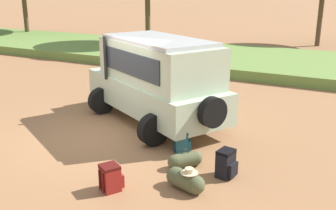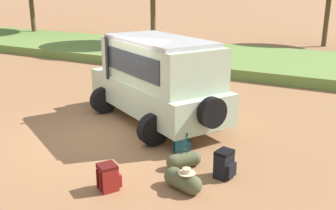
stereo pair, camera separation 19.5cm
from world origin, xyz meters
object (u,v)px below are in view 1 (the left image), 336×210
at_px(backpack_cluster_center, 226,164).
at_px(safari_vehicle, 156,79).
at_px(duffel_bag_low_black_case, 185,180).
at_px(backpack_beside_front_wheel, 111,178).
at_px(backpack_near_rear_wheel, 182,142).
at_px(duffel_bag_soft_canvas, 185,160).

bearing_deg(backpack_cluster_center, safari_vehicle, 142.13).
height_order(backpack_cluster_center, duffel_bag_low_black_case, backpack_cluster_center).
height_order(backpack_beside_front_wheel, backpack_near_rear_wheel, backpack_near_rear_wheel).
xyz_separation_m(safari_vehicle, duffel_bag_low_black_case, (2.43, -3.16, -1.10)).
bearing_deg(backpack_cluster_center, backpack_beside_front_wheel, -138.72).
height_order(backpack_near_rear_wheel, duffel_bag_soft_canvas, backpack_near_rear_wheel).
relative_size(backpack_near_rear_wheel, duffel_bag_soft_canvas, 0.76).
bearing_deg(backpack_near_rear_wheel, backpack_beside_front_wheel, -101.00).
distance_m(backpack_beside_front_wheel, duffel_bag_soft_canvas, 1.79).
relative_size(backpack_cluster_center, backpack_near_rear_wheel, 1.10).
height_order(backpack_beside_front_wheel, backpack_cluster_center, backpack_cluster_center).
relative_size(safari_vehicle, duffel_bag_low_black_case, 6.14).
bearing_deg(backpack_cluster_center, duffel_bag_soft_canvas, 179.59).
bearing_deg(duffel_bag_soft_canvas, backpack_cluster_center, -0.41).
bearing_deg(duffel_bag_low_black_case, backpack_near_rear_wheel, 118.15).
bearing_deg(backpack_beside_front_wheel, backpack_near_rear_wheel, 79.00).
relative_size(backpack_cluster_center, duffel_bag_low_black_case, 0.68).
bearing_deg(backpack_near_rear_wheel, safari_vehicle, 134.79).
relative_size(safari_vehicle, backpack_cluster_center, 9.03).
distance_m(backpack_beside_front_wheel, duffel_bag_low_black_case, 1.45).
bearing_deg(duffel_bag_soft_canvas, duffel_bag_low_black_case, -64.34).
xyz_separation_m(backpack_beside_front_wheel, backpack_cluster_center, (1.79, 1.57, 0.03)).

